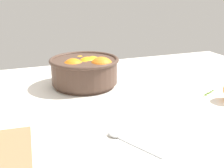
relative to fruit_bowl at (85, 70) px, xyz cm
name	(u,v)px	position (x,y,z in cm)	size (l,w,h in cm)	color
ground_plane	(114,105)	(4.44, -16.12, -6.94)	(143.06, 93.58, 3.00)	silver
fruit_bowl	(85,70)	(0.00, 0.00, 0.00)	(23.40, 23.40, 10.72)	#473328
spoon	(125,140)	(-1.99, -39.44, -5.00)	(7.79, 13.97, 1.00)	silver
herb_sprig_0	(209,93)	(34.93, -21.26, -5.17)	(7.82, 4.06, 0.98)	#557A30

